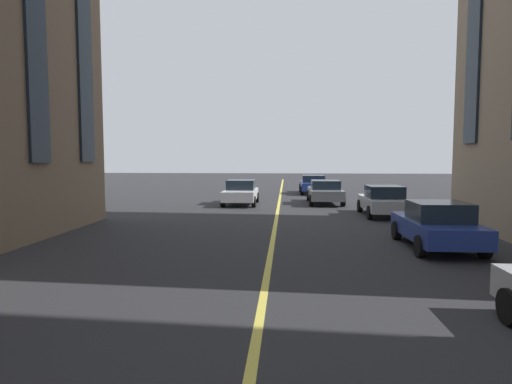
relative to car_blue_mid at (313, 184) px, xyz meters
name	(u,v)px	position (x,y,z in m)	size (l,w,h in m)	color
lane_centre_line	(271,251)	(-19.97, 2.40, -0.70)	(80.00, 0.16, 0.01)	#D8C64C
car_blue_mid	(313,184)	(0.00, 0.00, 0.00)	(4.40, 1.95, 1.37)	navy
car_grey_near	(325,192)	(-6.99, -0.27, 0.00)	(4.40, 1.95, 1.37)	slate
car_blue_parked_a	(437,225)	(-19.27, -2.50, 0.00)	(3.90, 1.89, 1.40)	navy
car_white_oncoming	(241,192)	(-7.80, 4.56, 0.00)	(3.90, 1.89, 1.40)	silver
car_silver_parked_b	(383,201)	(-12.10, -2.50, 0.00)	(3.90, 1.89, 1.40)	#B7BABF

